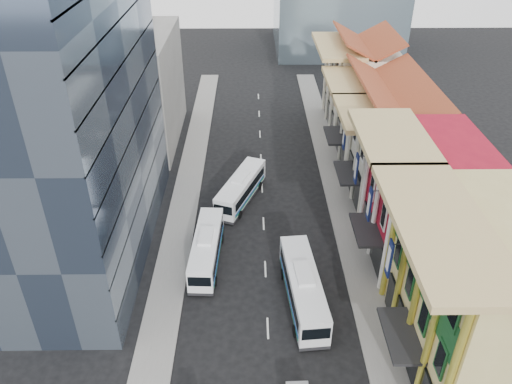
{
  "coord_description": "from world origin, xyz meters",
  "views": [
    {
      "loc": [
        -1.22,
        -19.37,
        30.02
      ],
      "look_at": [
        -0.78,
        21.07,
        4.42
      ],
      "focal_mm": 35.0,
      "sensor_mm": 36.0,
      "label": 1
    }
  ],
  "objects_px": {
    "office_tower": "(56,96)",
    "bus_right": "(303,287)",
    "shophouse_tan": "(478,298)",
    "bus_left_far": "(241,188)",
    "bus_left_near": "(207,248)"
  },
  "relations": [
    {
      "from": "shophouse_tan",
      "to": "bus_right",
      "type": "bearing_deg",
      "value": 152.39
    },
    {
      "from": "shophouse_tan",
      "to": "bus_left_near",
      "type": "relative_size",
      "value": 1.47
    },
    {
      "from": "office_tower",
      "to": "bus_right",
      "type": "distance_m",
      "value": 25.36
    },
    {
      "from": "bus_left_near",
      "to": "bus_left_far",
      "type": "height_order",
      "value": "bus_left_far"
    },
    {
      "from": "shophouse_tan",
      "to": "office_tower",
      "type": "relative_size",
      "value": 0.47
    },
    {
      "from": "bus_left_far",
      "to": "bus_right",
      "type": "xyz_separation_m",
      "value": [
        5.31,
        -15.58,
        0.12
      ]
    },
    {
      "from": "bus_left_far",
      "to": "bus_right",
      "type": "distance_m",
      "value": 16.46
    },
    {
      "from": "bus_left_near",
      "to": "bus_left_far",
      "type": "bearing_deg",
      "value": 76.66
    },
    {
      "from": "shophouse_tan",
      "to": "bus_left_far",
      "type": "height_order",
      "value": "shophouse_tan"
    },
    {
      "from": "shophouse_tan",
      "to": "office_tower",
      "type": "height_order",
      "value": "office_tower"
    },
    {
      "from": "bus_left_near",
      "to": "bus_right",
      "type": "distance_m",
      "value": 9.87
    },
    {
      "from": "office_tower",
      "to": "bus_right",
      "type": "xyz_separation_m",
      "value": [
        19.96,
        -8.22,
        -13.32
      ]
    },
    {
      "from": "office_tower",
      "to": "bus_right",
      "type": "height_order",
      "value": "office_tower"
    },
    {
      "from": "shophouse_tan",
      "to": "bus_left_far",
      "type": "relative_size",
      "value": 1.44
    },
    {
      "from": "bus_left_near",
      "to": "bus_left_far",
      "type": "relative_size",
      "value": 0.98
    }
  ]
}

